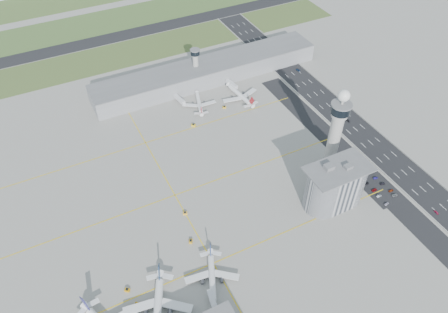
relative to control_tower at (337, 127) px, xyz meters
name	(u,v)px	position (x,y,z in m)	size (l,w,h in m)	color
ground	(248,205)	(-72.00, -8.00, -35.04)	(1000.00, 1000.00, 0.00)	#9F9C94
grass_strip_0	(119,55)	(-92.00, 217.00, -35.00)	(480.00, 50.00, 0.08)	#415729
grass_strip_1	(99,24)	(-92.00, 292.00, -35.00)	(480.00, 60.00, 0.08)	#4B6B32
runway	(109,39)	(-92.00, 254.00, -34.98)	(480.00, 22.00, 0.10)	black
highway	(381,152)	(43.00, -8.00, -34.99)	(28.00, 500.00, 0.10)	black
barrier_left	(367,157)	(29.00, -8.00, -34.44)	(0.60, 500.00, 1.20)	#9E9E99
barrier_right	(396,146)	(57.00, -8.00, -34.44)	(0.60, 500.00, 1.20)	#9E9E99
landside_road	(364,171)	(18.00, -18.00, -35.00)	(18.00, 260.00, 0.08)	black
parking_lot	(373,183)	(16.00, -30.00, -34.99)	(20.00, 44.00, 0.10)	black
taxiway_line_h_0	(213,263)	(-112.00, -38.00, -35.04)	(260.00, 0.60, 0.01)	yellow
taxiway_line_h_1	(175,195)	(-112.00, 22.00, -35.04)	(260.00, 0.60, 0.01)	yellow
taxiway_line_h_2	(146,143)	(-112.00, 82.00, -35.04)	(260.00, 0.60, 0.01)	yellow
taxiway_line_v	(175,195)	(-112.00, 22.00, -35.04)	(0.60, 260.00, 0.01)	yellow
control_tower	(337,127)	(0.00, 0.00, 0.00)	(14.00, 14.00, 64.50)	#ADAAA5
secondary_tower	(196,63)	(-42.00, 142.00, -16.24)	(8.60, 8.60, 31.90)	#ADAAA5
admin_building	(335,185)	(-20.01, -30.00, -19.74)	(42.00, 24.00, 33.50)	#B2B2B7
terminal_pier	(207,72)	(-32.00, 140.00, -27.14)	(210.00, 32.00, 15.80)	gray
airplane_near_b	(157,306)	(-151.77, -51.99, -28.77)	(44.82, 38.10, 12.55)	white
airplane_near_c	(212,276)	(-117.57, -48.07, -29.80)	(37.46, 31.84, 10.49)	white
airplane_far_a	(199,101)	(-55.28, 106.85, -30.26)	(34.13, 29.01, 9.56)	white
airplane_far_b	(240,92)	(-19.43, 101.01, -29.42)	(40.15, 34.13, 11.24)	white
jet_bridge_far_0	(175,97)	(-70.00, 124.00, -32.19)	(14.00, 3.00, 5.70)	silver
jet_bridge_far_1	(227,82)	(-20.00, 124.00, -32.19)	(14.00, 3.00, 5.70)	silver
tug_0	(127,290)	(-162.86, -32.23, -34.19)	(2.01, 2.92, 1.70)	orange
tug_1	(136,305)	(-161.35, -43.33, -34.06)	(2.32, 3.37, 1.96)	#CF8E07
tug_2	(191,241)	(-117.73, -18.07, -34.15)	(2.11, 3.06, 1.78)	gold
tug_3	(185,213)	(-112.16, 3.90, -34.18)	(2.04, 2.96, 1.72)	gold
tug_4	(193,125)	(-70.72, 84.03, -34.06)	(2.32, 3.38, 1.96)	gold
tug_5	(224,107)	(-37.79, 94.10, -34.17)	(2.06, 3.00, 1.74)	gold
car_lot_0	(387,204)	(11.06, -49.31, -34.42)	(1.46, 3.62, 1.23)	silver
car_lot_1	(379,196)	(11.23, -41.62, -34.38)	(1.39, 3.98, 1.31)	#99A0AD
car_lot_2	(374,190)	(12.11, -35.95, -34.47)	(1.90, 4.12, 1.15)	maroon
car_lot_3	(366,183)	(11.29, -28.62, -34.46)	(1.62, 3.98, 1.15)	black
car_lot_4	(357,175)	(10.32, -19.41, -34.46)	(1.36, 3.38, 1.15)	navy
car_lot_5	(354,171)	(11.02, -15.28, -34.46)	(1.23, 3.52, 1.16)	silver
car_lot_6	(395,195)	(21.24, -45.83, -34.46)	(1.91, 4.15, 1.15)	gray
car_lot_7	(391,191)	(21.96, -41.54, -34.50)	(1.53, 3.76, 1.09)	maroon
car_lot_8	(383,184)	(21.17, -33.91, -34.40)	(1.52, 3.78, 1.29)	black
car_lot_9	(376,178)	(20.51, -27.49, -34.47)	(1.21, 3.48, 1.15)	navy
car_lot_10	(368,169)	(21.74, -18.42, -34.46)	(1.94, 4.21, 1.17)	silver
car_lot_11	(363,167)	(19.93, -14.70, -34.46)	(1.63, 4.02, 1.17)	#A4A8B0
car_hw_0	(436,212)	(35.18, -69.63, -34.48)	(1.32, 3.28, 1.12)	#AF1C47
car_hw_1	(348,121)	(44.06, 32.71, -34.40)	(1.35, 3.88, 1.28)	black
car_hw_2	(298,70)	(50.09, 114.19, -34.40)	(2.13, 4.61, 1.28)	navy
car_hw_4	(254,45)	(36.43, 173.54, -34.41)	(1.48, 3.68, 1.25)	gray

